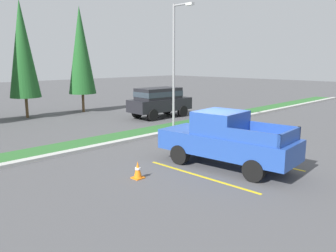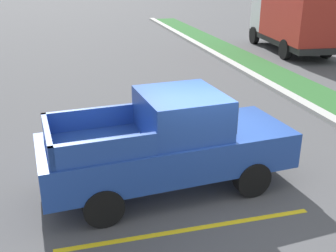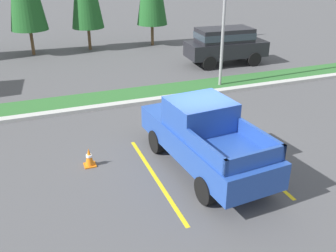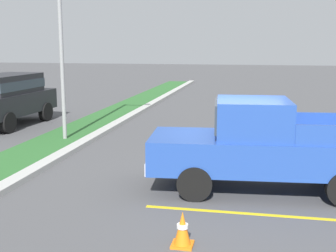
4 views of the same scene
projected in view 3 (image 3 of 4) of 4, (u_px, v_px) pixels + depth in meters
name	position (u px, v px, depth m)	size (l,w,h in m)	color
ground_plane	(198.00, 153.00, 12.42)	(120.00, 120.00, 0.00)	#4C4C4F
parking_line_near	(155.00, 177.00, 11.11)	(0.12, 4.80, 0.01)	yellow
parking_line_far	(247.00, 158.00, 12.11)	(0.12, 4.80, 0.01)	yellow
curb_strip	(150.00, 100.00, 16.62)	(56.00, 0.40, 0.15)	#B2B2AD
grass_median	(142.00, 93.00, 17.58)	(56.00, 1.80, 0.06)	#2D662D
pickup_truck_main	(203.00, 136.00, 11.22)	(2.33, 5.37, 2.10)	black
suv_distant	(225.00, 43.00, 21.71)	(4.69, 2.15, 2.10)	black
traffic_cone	(89.00, 157.00, 11.59)	(0.36, 0.36, 0.60)	orange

